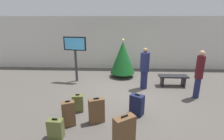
# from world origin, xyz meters

# --- Properties ---
(ground_plane) EXTENTS (16.00, 16.00, 0.00)m
(ground_plane) POSITION_xyz_m (0.00, 0.00, 0.00)
(ground_plane) COLOR #514C47
(back_wall) EXTENTS (16.00, 0.20, 2.99)m
(back_wall) POSITION_xyz_m (0.00, 3.50, 1.49)
(back_wall) COLOR beige
(back_wall) RESTS_ON ground_plane
(holiday_tree) EXTENTS (1.23, 1.23, 1.94)m
(holiday_tree) POSITION_xyz_m (-0.18, 1.90, 1.02)
(holiday_tree) COLOR #4C3319
(holiday_tree) RESTS_ON ground_plane
(flight_info_kiosk) EXTENTS (1.04, 0.24, 2.09)m
(flight_info_kiosk) POSITION_xyz_m (-2.36, 1.18, 1.50)
(flight_info_kiosk) COLOR #333338
(flight_info_kiosk) RESTS_ON ground_plane
(waiting_bench) EXTENTS (1.24, 0.44, 0.48)m
(waiting_bench) POSITION_xyz_m (2.03, 0.73, 0.35)
(waiting_bench) COLOR black
(waiting_bench) RESTS_ON ground_plane
(traveller_0) EXTENTS (0.40, 0.40, 1.75)m
(traveller_0) POSITION_xyz_m (0.70, 0.40, 0.92)
(traveller_0) COLOR #1E234C
(traveller_0) RESTS_ON ground_plane
(traveller_1) EXTENTS (0.39, 0.39, 1.81)m
(traveller_1) POSITION_xyz_m (2.56, -0.43, 0.97)
(traveller_1) COLOR #1E234C
(traveller_1) RESTS_ON ground_plane
(suitcase_0) EXTENTS (0.56, 0.48, 0.80)m
(suitcase_0) POSITION_xyz_m (-0.22, -3.11, 0.38)
(suitcase_0) COLOR brown
(suitcase_0) RESTS_ON ground_plane
(suitcase_1) EXTENTS (0.40, 0.31, 0.77)m
(suitcase_1) POSITION_xyz_m (-1.74, -2.38, 0.36)
(suitcase_1) COLOR brown
(suitcase_1) RESTS_ON ground_plane
(suitcase_2) EXTENTS (0.48, 0.33, 0.77)m
(suitcase_2) POSITION_xyz_m (-0.98, -2.18, 0.37)
(suitcase_2) COLOR brown
(suitcase_2) RESTS_ON ground_plane
(suitcase_3) EXTENTS (0.48, 0.43, 0.69)m
(suitcase_3) POSITION_xyz_m (0.21, -1.71, 0.33)
(suitcase_3) COLOR #141938
(suitcase_3) RESTS_ON ground_plane
(suitcase_4) EXTENTS (0.39, 0.23, 0.55)m
(suitcase_4) POSITION_xyz_m (-1.92, -2.91, 0.26)
(suitcase_4) COLOR #59602D
(suitcase_4) RESTS_ON ground_plane
(suitcase_5) EXTENTS (0.37, 0.27, 0.59)m
(suitcase_5) POSITION_xyz_m (-1.66, -1.59, 0.28)
(suitcase_5) COLOR #59602D
(suitcase_5) RESTS_ON ground_plane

